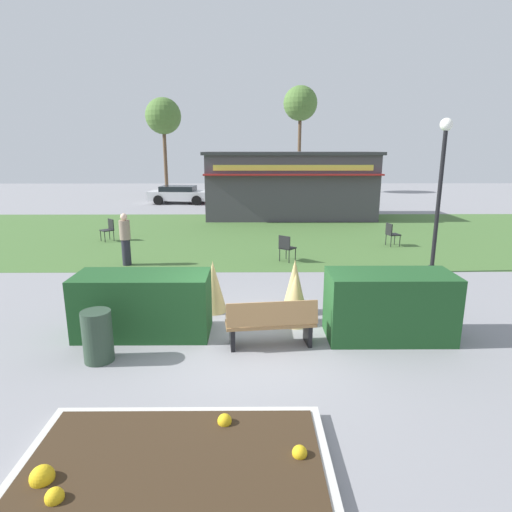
# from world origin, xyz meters

# --- Properties ---
(ground_plane) EXTENTS (80.00, 80.00, 0.00)m
(ground_plane) POSITION_xyz_m (0.00, 0.00, 0.00)
(ground_plane) COLOR gray
(lawn_patch) EXTENTS (36.00, 12.00, 0.01)m
(lawn_patch) POSITION_xyz_m (0.00, 11.01, 0.00)
(lawn_patch) COLOR #446B33
(lawn_patch) RESTS_ON ground_plane
(flower_bed) EXTENTS (3.64, 2.27, 0.32)m
(flower_bed) POSITION_xyz_m (-0.83, -3.41, 0.09)
(flower_bed) COLOR beige
(flower_bed) RESTS_ON ground_plane
(park_bench) EXTENTS (1.75, 0.72, 0.95)m
(park_bench) POSITION_xyz_m (0.44, -0.09, 0.48)
(park_bench) COLOR #9E7547
(park_bench) RESTS_ON ground_plane
(hedge_left) EXTENTS (2.64, 1.10, 1.26)m
(hedge_left) POSITION_xyz_m (-2.10, 0.52, 0.63)
(hedge_left) COLOR #1E4C23
(hedge_left) RESTS_ON ground_plane
(hedge_right) EXTENTS (2.42, 1.10, 1.34)m
(hedge_right) POSITION_xyz_m (2.78, 0.32, 0.67)
(hedge_right) COLOR #1E4C23
(hedge_right) RESTS_ON ground_plane
(ornamental_grass_behind_left) EXTENTS (0.61, 0.61, 1.20)m
(ornamental_grass_behind_left) POSITION_xyz_m (-0.82, 1.79, 0.60)
(ornamental_grass_behind_left) COLOR tan
(ornamental_grass_behind_left) RESTS_ON ground_plane
(ornamental_grass_behind_right) EXTENTS (0.69, 0.69, 1.14)m
(ornamental_grass_behind_right) POSITION_xyz_m (1.01, 1.04, 0.57)
(ornamental_grass_behind_right) COLOR tan
(ornamental_grass_behind_right) RESTS_ON ground_plane
(ornamental_grass_behind_center) EXTENTS (0.59, 0.59, 1.27)m
(ornamental_grass_behind_center) POSITION_xyz_m (1.04, 1.65, 0.64)
(ornamental_grass_behind_center) COLOR tan
(ornamental_grass_behind_center) RESTS_ON ground_plane
(lamppost_mid) EXTENTS (0.36, 0.36, 4.52)m
(lamppost_mid) POSITION_xyz_m (5.57, 4.99, 2.82)
(lamppost_mid) COLOR black
(lamppost_mid) RESTS_ON ground_plane
(trash_bin) EXTENTS (0.52, 0.52, 0.93)m
(trash_bin) POSITION_xyz_m (-2.64, -0.62, 0.47)
(trash_bin) COLOR #2D4233
(trash_bin) RESTS_ON ground_plane
(food_kiosk) EXTENTS (9.18, 4.26, 3.52)m
(food_kiosk) POSITION_xyz_m (2.12, 16.06, 1.77)
(food_kiosk) COLOR #47424C
(food_kiosk) RESTS_ON ground_plane
(cafe_chair_west) EXTENTS (0.62, 0.62, 0.89)m
(cafe_chair_west) POSITION_xyz_m (-5.79, 9.72, 0.53)
(cafe_chair_west) COLOR black
(cafe_chair_west) RESTS_ON ground_plane
(cafe_chair_east) EXTENTS (0.62, 0.62, 0.89)m
(cafe_chair_east) POSITION_xyz_m (1.21, 6.30, 0.53)
(cafe_chair_east) COLOR black
(cafe_chair_east) RESTS_ON ground_plane
(cafe_chair_center) EXTENTS (0.52, 0.52, 0.89)m
(cafe_chair_center) POSITION_xyz_m (5.45, 8.65, 0.53)
(cafe_chair_center) COLOR black
(cafe_chair_center) RESTS_ON ground_plane
(person_strolling) EXTENTS (0.34, 0.34, 1.69)m
(person_strolling) POSITION_xyz_m (-3.99, 5.90, 0.86)
(person_strolling) COLOR #23232D
(person_strolling) RESTS_ON ground_plane
(parked_car_west_slot) EXTENTS (4.33, 2.31, 1.20)m
(parked_car_west_slot) POSITION_xyz_m (-4.93, 22.24, 0.64)
(parked_car_west_slot) COLOR silver
(parked_car_west_slot) RESTS_ON ground_plane
(parked_car_center_slot) EXTENTS (4.24, 2.13, 1.20)m
(parked_car_center_slot) POSITION_xyz_m (0.26, 22.24, 0.64)
(parked_car_center_slot) COLOR maroon
(parked_car_center_slot) RESTS_ON ground_plane
(tree_left_bg) EXTENTS (2.80, 2.80, 8.72)m
(tree_left_bg) POSITION_xyz_m (4.04, 29.73, 7.23)
(tree_left_bg) COLOR brown
(tree_left_bg) RESTS_ON ground_plane
(tree_right_bg) EXTENTS (2.80, 2.80, 7.59)m
(tree_right_bg) POSITION_xyz_m (-6.92, 27.85, 6.12)
(tree_right_bg) COLOR brown
(tree_right_bg) RESTS_ON ground_plane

